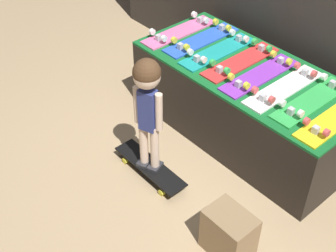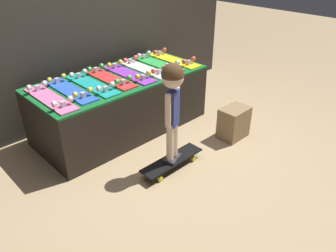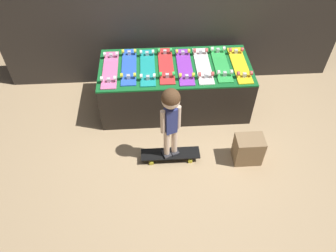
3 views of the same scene
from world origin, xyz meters
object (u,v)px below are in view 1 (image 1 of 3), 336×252
(skateboard_green_on_rack, at_px, (312,100))
(child, at_px, (148,96))
(skateboard_on_floor, at_px, (150,167))
(skateboard_blue_on_rack, at_px, (202,39))
(storage_box, at_px, (229,234))
(skateboard_pink_on_rack, at_px, (180,31))
(skateboard_purple_on_rack, at_px, (260,74))
(skateboard_teal_on_rack, at_px, (218,50))
(skateboard_red_on_rack, at_px, (241,61))
(skateboard_white_on_rack, at_px, (284,87))

(skateboard_green_on_rack, xyz_separation_m, child, (-0.69, -0.94, 0.11))
(skateboard_on_floor, bearing_deg, child, -126.87)
(skateboard_blue_on_rack, relative_size, storage_box, 2.15)
(skateboard_green_on_rack, xyz_separation_m, storage_box, (0.19, -1.01, -0.48))
(skateboard_pink_on_rack, height_order, skateboard_purple_on_rack, same)
(skateboard_purple_on_rack, relative_size, storage_box, 2.15)
(skateboard_pink_on_rack, xyz_separation_m, skateboard_teal_on_rack, (0.46, 0.02, 0.00))
(skateboard_blue_on_rack, bearing_deg, child, -64.81)
(skateboard_teal_on_rack, bearing_deg, skateboard_green_on_rack, 0.98)
(skateboard_purple_on_rack, xyz_separation_m, child, (-0.23, -0.91, 0.11))
(skateboard_blue_on_rack, xyz_separation_m, storage_box, (1.33, -1.02, -0.48))
(skateboard_teal_on_rack, xyz_separation_m, skateboard_on_floor, (0.22, -0.93, -0.58))
(skateboard_teal_on_rack, xyz_separation_m, skateboard_red_on_rack, (0.23, 0.02, 0.00))
(skateboard_pink_on_rack, bearing_deg, skateboard_white_on_rack, 0.42)
(skateboard_white_on_rack, height_order, skateboard_on_floor, skateboard_white_on_rack)
(skateboard_blue_on_rack, distance_m, child, 1.06)
(skateboard_blue_on_rack, relative_size, skateboard_white_on_rack, 1.00)
(skateboard_purple_on_rack, bearing_deg, skateboard_red_on_rack, 171.14)
(skateboard_blue_on_rack, distance_m, skateboard_white_on_rack, 0.91)
(skateboard_pink_on_rack, distance_m, child, 1.14)
(skateboard_red_on_rack, distance_m, skateboard_green_on_rack, 0.68)
(skateboard_pink_on_rack, relative_size, skateboard_white_on_rack, 1.00)
(skateboard_teal_on_rack, bearing_deg, skateboard_on_floor, -76.55)
(skateboard_teal_on_rack, height_order, skateboard_white_on_rack, same)
(skateboard_purple_on_rack, relative_size, skateboard_white_on_rack, 1.00)
(skateboard_teal_on_rack, height_order, skateboard_green_on_rack, same)
(skateboard_white_on_rack, bearing_deg, skateboard_pink_on_rack, -179.58)
(skateboard_red_on_rack, bearing_deg, skateboard_teal_on_rack, -174.41)
(skateboard_on_floor, relative_size, child, 0.72)
(storage_box, bearing_deg, skateboard_white_on_rack, 113.24)
(skateboard_purple_on_rack, xyz_separation_m, skateboard_on_floor, (-0.23, -0.91, -0.58))
(skateboard_on_floor, distance_m, storage_box, 0.89)
(skateboard_purple_on_rack, bearing_deg, skateboard_pink_on_rack, -179.74)
(skateboard_green_on_rack, distance_m, storage_box, 1.13)
(skateboard_blue_on_rack, height_order, skateboard_green_on_rack, same)
(skateboard_red_on_rack, distance_m, storage_box, 1.42)
(skateboard_green_on_rack, bearing_deg, storage_box, -79.12)
(skateboard_pink_on_rack, bearing_deg, skateboard_red_on_rack, 3.32)
(child, bearing_deg, skateboard_white_on_rack, 43.38)
(child, bearing_deg, skateboard_red_on_rack, 69.71)
(skateboard_blue_on_rack, relative_size, skateboard_teal_on_rack, 1.00)
(skateboard_white_on_rack, bearing_deg, skateboard_on_floor, -116.72)
(skateboard_blue_on_rack, distance_m, skateboard_teal_on_rack, 0.23)
(skateboard_teal_on_rack, distance_m, skateboard_purple_on_rack, 0.46)
(skateboard_teal_on_rack, distance_m, child, 0.96)
(skateboard_white_on_rack, xyz_separation_m, storage_box, (0.42, -0.98, -0.48))
(skateboard_teal_on_rack, height_order, skateboard_red_on_rack, same)
(skateboard_teal_on_rack, bearing_deg, skateboard_pink_on_rack, -177.83)
(skateboard_blue_on_rack, xyz_separation_m, skateboard_purple_on_rack, (0.68, -0.04, 0.00))
(skateboard_white_on_rack, relative_size, skateboard_on_floor, 1.10)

